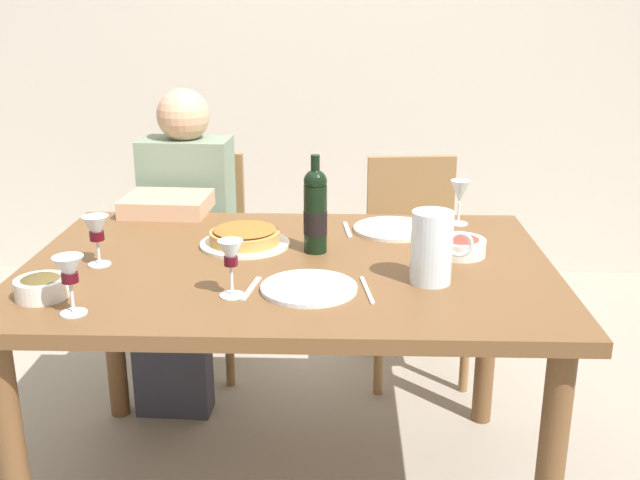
% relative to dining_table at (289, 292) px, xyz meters
% --- Properties ---
extents(back_wall, '(8.00, 0.10, 2.80)m').
position_rel_dining_table_xyz_m(back_wall, '(0.00, 2.03, 0.73)').
color(back_wall, beige).
rests_on(back_wall, ground).
extents(dining_table, '(1.50, 1.00, 0.76)m').
position_rel_dining_table_xyz_m(dining_table, '(0.00, 0.00, 0.00)').
color(dining_table, brown).
rests_on(dining_table, ground).
extents(wine_bottle, '(0.07, 0.07, 0.29)m').
position_rel_dining_table_xyz_m(wine_bottle, '(0.07, 0.09, 0.22)').
color(wine_bottle, black).
rests_on(wine_bottle, dining_table).
extents(water_pitcher, '(0.16, 0.11, 0.19)m').
position_rel_dining_table_xyz_m(water_pitcher, '(0.39, -0.15, 0.18)').
color(water_pitcher, silver).
rests_on(water_pitcher, dining_table).
extents(baked_tart, '(0.27, 0.27, 0.06)m').
position_rel_dining_table_xyz_m(baked_tart, '(-0.14, 0.14, 0.12)').
color(baked_tart, silver).
rests_on(baked_tart, dining_table).
extents(salad_bowl, '(0.15, 0.15, 0.06)m').
position_rel_dining_table_xyz_m(salad_bowl, '(0.50, 0.08, 0.12)').
color(salad_bowl, white).
rests_on(salad_bowl, dining_table).
extents(olive_bowl, '(0.13, 0.13, 0.06)m').
position_rel_dining_table_xyz_m(olive_bowl, '(-0.60, -0.28, 0.12)').
color(olive_bowl, white).
rests_on(olive_bowl, dining_table).
extents(wine_glass_left_diner, '(0.06, 0.06, 0.15)m').
position_rel_dining_table_xyz_m(wine_glass_left_diner, '(-0.12, -0.26, 0.20)').
color(wine_glass_left_diner, silver).
rests_on(wine_glass_left_diner, dining_table).
extents(wine_glass_right_diner, '(0.07, 0.07, 0.14)m').
position_rel_dining_table_xyz_m(wine_glass_right_diner, '(-0.53, -0.04, 0.19)').
color(wine_glass_right_diner, silver).
rests_on(wine_glass_right_diner, dining_table).
extents(wine_glass_centre, '(0.06, 0.06, 0.15)m').
position_rel_dining_table_xyz_m(wine_glass_centre, '(0.54, 0.39, 0.20)').
color(wine_glass_centre, silver).
rests_on(wine_glass_centre, dining_table).
extents(wine_glass_spare, '(0.07, 0.07, 0.15)m').
position_rel_dining_table_xyz_m(wine_glass_spare, '(-0.49, -0.38, 0.20)').
color(wine_glass_spare, silver).
rests_on(wine_glass_spare, dining_table).
extents(dinner_plate_left_setting, '(0.25, 0.25, 0.01)m').
position_rel_dining_table_xyz_m(dinner_plate_left_setting, '(0.07, -0.21, 0.10)').
color(dinner_plate_left_setting, silver).
rests_on(dinner_plate_left_setting, dining_table).
extents(dinner_plate_right_setting, '(0.26, 0.26, 0.01)m').
position_rel_dining_table_xyz_m(dinner_plate_right_setting, '(0.32, 0.31, 0.10)').
color(dinner_plate_right_setting, silver).
rests_on(dinner_plate_right_setting, dining_table).
extents(fork_left_setting, '(0.04, 0.16, 0.00)m').
position_rel_dining_table_xyz_m(fork_left_setting, '(-0.08, -0.21, 0.09)').
color(fork_left_setting, silver).
rests_on(fork_left_setting, dining_table).
extents(knife_left_setting, '(0.03, 0.18, 0.00)m').
position_rel_dining_table_xyz_m(knife_left_setting, '(0.22, -0.21, 0.09)').
color(knife_left_setting, silver).
rests_on(knife_left_setting, dining_table).
extents(knife_right_setting, '(0.03, 0.18, 0.00)m').
position_rel_dining_table_xyz_m(knife_right_setting, '(0.47, 0.31, 0.09)').
color(knife_right_setting, silver).
rests_on(knife_right_setting, dining_table).
extents(spoon_right_setting, '(0.03, 0.16, 0.00)m').
position_rel_dining_table_xyz_m(spoon_right_setting, '(0.17, 0.31, 0.09)').
color(spoon_right_setting, silver).
rests_on(spoon_right_setting, dining_table).
extents(chair_left, '(0.42, 0.42, 0.87)m').
position_rel_dining_table_xyz_m(chair_left, '(-0.45, 0.90, -0.17)').
color(chair_left, olive).
rests_on(chair_left, ground).
extents(diner_left, '(0.35, 0.52, 1.16)m').
position_rel_dining_table_xyz_m(diner_left, '(-0.46, 0.67, -0.05)').
color(diner_left, gray).
rests_on(diner_left, ground).
extents(chair_right, '(0.44, 0.44, 0.87)m').
position_rel_dining_table_xyz_m(chair_right, '(0.44, 0.86, -0.17)').
color(chair_right, olive).
rests_on(chair_right, ground).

